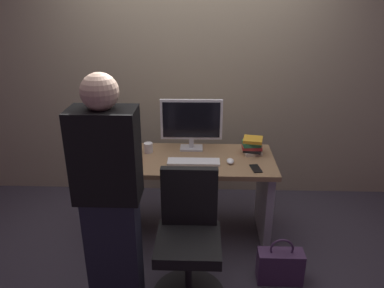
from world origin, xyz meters
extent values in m
plane|color=#3D3842|center=(0.00, 0.00, 0.00)|extent=(9.00, 9.00, 0.00)
cube|color=tan|center=(0.00, 0.86, 1.50)|extent=(6.40, 0.10, 3.00)
cube|color=#93704C|center=(0.00, 0.00, 0.72)|extent=(1.39, 0.66, 0.04)
cube|color=#B2B2B7|center=(-0.63, 0.00, 0.35)|extent=(0.06, 0.58, 0.70)
cube|color=#B2B2B7|center=(0.63, 0.00, 0.35)|extent=(0.06, 0.58, 0.70)
cylinder|color=black|center=(0.00, -0.79, 0.23)|extent=(0.05, 0.05, 0.39)
cube|color=black|center=(0.00, -0.79, 0.46)|extent=(0.44, 0.44, 0.08)
cube|color=black|center=(0.00, -0.60, 0.72)|extent=(0.40, 0.06, 0.44)
cube|color=#262838|center=(-0.49, -0.85, 0.42)|extent=(0.34, 0.20, 0.85)
cube|color=black|center=(-0.49, -0.85, 1.14)|extent=(0.40, 0.24, 0.58)
sphere|color=beige|center=(-0.49, -0.85, 1.53)|extent=(0.22, 0.22, 0.22)
cube|color=silver|center=(-0.01, 0.21, 0.75)|extent=(0.20, 0.14, 0.02)
cube|color=silver|center=(-0.01, 0.21, 0.80)|extent=(0.04, 0.03, 0.08)
cube|color=silver|center=(-0.01, 0.21, 1.02)|extent=(0.54, 0.04, 0.36)
cube|color=black|center=(-0.01, 0.19, 1.02)|extent=(0.50, 0.01, 0.32)
cube|color=white|center=(0.01, -0.09, 0.75)|extent=(0.43, 0.13, 0.02)
ellipsoid|color=white|center=(0.32, -0.09, 0.76)|extent=(0.06, 0.10, 0.03)
cylinder|color=#D84C3F|center=(-0.45, -0.08, 0.79)|extent=(0.07, 0.07, 0.09)
cylinder|color=silver|center=(-0.39, 0.12, 0.79)|extent=(0.08, 0.08, 0.08)
cube|color=beige|center=(0.52, 0.11, 0.76)|extent=(0.17, 0.15, 0.03)
cube|color=black|center=(0.52, 0.13, 0.78)|extent=(0.18, 0.19, 0.02)
cube|color=red|center=(0.51, 0.12, 0.80)|extent=(0.17, 0.14, 0.03)
cube|color=#338C59|center=(0.51, 0.11, 0.84)|extent=(0.16, 0.13, 0.04)
cube|color=gold|center=(0.52, 0.12, 0.87)|extent=(0.19, 0.19, 0.03)
cube|color=black|center=(0.51, -0.19, 0.75)|extent=(0.09, 0.15, 0.01)
cube|color=#4C3356|center=(0.68, -0.60, 0.13)|extent=(0.34, 0.14, 0.26)
torus|color=#4C3356|center=(0.68, -0.60, 0.29)|extent=(0.18, 0.02, 0.18)
camera|label=1|loc=(0.09, -2.88, 2.04)|focal=34.92mm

